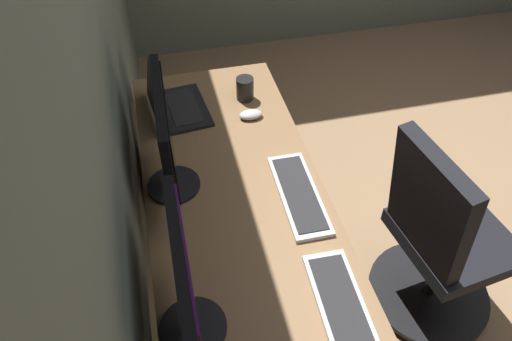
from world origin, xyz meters
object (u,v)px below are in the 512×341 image
(mouse_spare, at_px, (251,115))
(office_chair, at_px, (439,244))
(monitor_secondary, at_px, (186,286))
(laptop_leftmost, at_px, (172,103))
(monitor_primary, at_px, (166,137))
(keyboard_spare, at_px, (343,311))
(coffee_mug, at_px, (245,88))
(drawer_pedestal, at_px, (219,198))
(keyboard_main, at_px, (299,194))

(mouse_spare, xyz_separation_m, office_chair, (-0.66, -0.64, -0.29))
(monitor_secondary, relative_size, laptop_leftmost, 1.36)
(mouse_spare, bearing_deg, laptop_leftmost, 69.41)
(monitor_secondary, relative_size, mouse_spare, 4.58)
(monitor_primary, bearing_deg, keyboard_spare, -146.20)
(keyboard_spare, height_order, coffee_mug, coffee_mug)
(drawer_pedestal, bearing_deg, monitor_primary, 141.39)
(monitor_primary, xyz_separation_m, keyboard_main, (-0.16, -0.44, -0.23))
(monitor_primary, xyz_separation_m, laptop_leftmost, (0.46, -0.05, -0.20))
(monitor_primary, xyz_separation_m, keyboard_spare, (-0.64, -0.43, -0.23))
(drawer_pedestal, xyz_separation_m, mouse_spare, (0.10, -0.19, 0.40))
(monitor_primary, bearing_deg, laptop_leftmost, -5.98)
(mouse_spare, bearing_deg, keyboard_main, -172.43)
(monitor_secondary, bearing_deg, keyboard_main, -46.56)
(drawer_pedestal, height_order, laptop_leftmost, laptop_leftmost)
(keyboard_main, height_order, coffee_mug, coffee_mug)
(keyboard_main, xyz_separation_m, mouse_spare, (0.50, 0.07, 0.01))
(drawer_pedestal, xyz_separation_m, laptop_leftmost, (0.22, 0.14, 0.43))
(drawer_pedestal, height_order, monitor_primary, monitor_primary)
(monitor_primary, distance_m, coffee_mug, 0.65)
(laptop_leftmost, distance_m, keyboard_spare, 1.17)
(mouse_spare, distance_m, office_chair, 0.96)
(keyboard_main, distance_m, office_chair, 0.66)
(monitor_secondary, distance_m, coffee_mug, 1.16)
(keyboard_spare, bearing_deg, mouse_spare, 3.15)
(laptop_leftmost, distance_m, office_chair, 1.28)
(keyboard_spare, distance_m, coffee_mug, 1.13)
(keyboard_main, bearing_deg, drawer_pedestal, 32.24)
(monitor_secondary, height_order, coffee_mug, monitor_secondary)
(monitor_primary, xyz_separation_m, monitor_secondary, (-0.59, 0.01, -0.01))
(monitor_secondary, relative_size, office_chair, 0.49)
(coffee_mug, bearing_deg, monitor_primary, 141.84)
(keyboard_main, height_order, keyboard_spare, same)
(laptop_leftmost, relative_size, keyboard_spare, 0.82)
(monitor_secondary, xyz_separation_m, keyboard_spare, (-0.05, -0.44, -0.22))
(keyboard_main, bearing_deg, coffee_mug, 5.25)
(mouse_spare, bearing_deg, office_chair, -135.76)
(office_chair, bearing_deg, coffee_mug, 38.12)
(office_chair, bearing_deg, drawer_pedestal, 55.96)
(drawer_pedestal, xyz_separation_m, monitor_primary, (-0.24, 0.19, 0.63))
(monitor_secondary, relative_size, coffee_mug, 3.95)
(keyboard_main, relative_size, mouse_spare, 4.06)
(drawer_pedestal, relative_size, keyboard_spare, 1.63)
(coffee_mug, distance_m, office_chair, 1.08)
(office_chair, bearing_deg, monitor_primary, 72.64)
(office_chair, bearing_deg, monitor_secondary, 104.87)
(drawer_pedestal, xyz_separation_m, monitor_secondary, (-0.83, 0.20, 0.62))
(drawer_pedestal, relative_size, keyboard_main, 1.64)
(laptop_leftmost, bearing_deg, monitor_primary, 174.02)
(keyboard_spare, distance_m, mouse_spare, 0.98)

